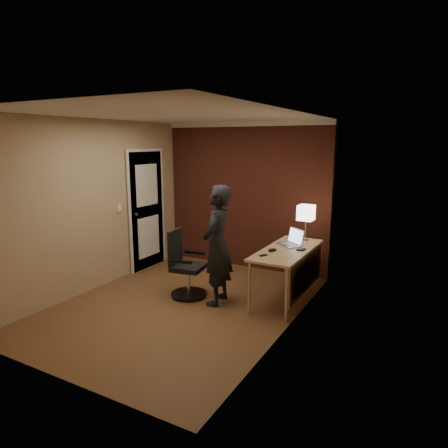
{
  "coord_description": "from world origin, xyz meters",
  "views": [
    {
      "loc": [
        2.95,
        -4.22,
        2.17
      ],
      "look_at": [
        0.35,
        0.55,
        1.05
      ],
      "focal_mm": 32.0,
      "sensor_mm": 36.0,
      "label": 1
    }
  ],
  "objects_px": {
    "phone": "(263,255)",
    "person": "(217,245)",
    "desk_lamp": "(306,213)",
    "office_chair": "(185,268)",
    "wallet": "(301,249)",
    "desk": "(292,259)",
    "mouse": "(272,250)",
    "laptop": "(292,241)"
  },
  "relations": [
    {
      "from": "phone",
      "to": "person",
      "type": "bearing_deg",
      "value": -148.23
    },
    {
      "from": "desk_lamp",
      "to": "office_chair",
      "type": "xyz_separation_m",
      "value": [
        -1.39,
        -1.13,
        -0.73
      ]
    },
    {
      "from": "phone",
      "to": "person",
      "type": "xyz_separation_m",
      "value": [
        -0.63,
        -0.1,
        0.08
      ]
    },
    {
      "from": "desk_lamp",
      "to": "wallet",
      "type": "distance_m",
      "value": 0.68
    },
    {
      "from": "desk",
      "to": "phone",
      "type": "relative_size",
      "value": 13.04
    },
    {
      "from": "phone",
      "to": "desk_lamp",
      "type": "bearing_deg",
      "value": 100.15
    },
    {
      "from": "mouse",
      "to": "phone",
      "type": "distance_m",
      "value": 0.25
    },
    {
      "from": "desk_lamp",
      "to": "office_chair",
      "type": "relative_size",
      "value": 0.57
    },
    {
      "from": "laptop",
      "to": "person",
      "type": "height_order",
      "value": "person"
    },
    {
      "from": "office_chair",
      "to": "person",
      "type": "xyz_separation_m",
      "value": [
        0.53,
        0.01,
        0.4
      ]
    },
    {
      "from": "desk",
      "to": "desk_lamp",
      "type": "xyz_separation_m",
      "value": [
        0.0,
        0.56,
        0.55
      ]
    },
    {
      "from": "desk",
      "to": "wallet",
      "type": "bearing_deg",
      "value": 12.87
    },
    {
      "from": "laptop",
      "to": "office_chair",
      "type": "xyz_separation_m",
      "value": [
        -1.3,
        -0.81,
        -0.38
      ]
    },
    {
      "from": "phone",
      "to": "wallet",
      "type": "bearing_deg",
      "value": 77.99
    },
    {
      "from": "phone",
      "to": "office_chair",
      "type": "distance_m",
      "value": 1.21
    },
    {
      "from": "phone",
      "to": "office_chair",
      "type": "xyz_separation_m",
      "value": [
        -1.16,
        -0.11,
        -0.32
      ]
    },
    {
      "from": "phone",
      "to": "wallet",
      "type": "distance_m",
      "value": 0.6
    },
    {
      "from": "person",
      "to": "office_chair",
      "type": "bearing_deg",
      "value": -98.21
    },
    {
      "from": "mouse",
      "to": "wallet",
      "type": "bearing_deg",
      "value": 59.41
    },
    {
      "from": "person",
      "to": "desk_lamp",
      "type": "bearing_deg",
      "value": 133.38
    },
    {
      "from": "desk",
      "to": "office_chair",
      "type": "height_order",
      "value": "office_chair"
    },
    {
      "from": "laptop",
      "to": "desk",
      "type": "bearing_deg",
      "value": -69.7
    },
    {
      "from": "phone",
      "to": "desk",
      "type": "bearing_deg",
      "value": 86.63
    },
    {
      "from": "mouse",
      "to": "phone",
      "type": "xyz_separation_m",
      "value": [
        -0.02,
        -0.25,
        -0.01
      ]
    },
    {
      "from": "mouse",
      "to": "phone",
      "type": "bearing_deg",
      "value": -73.58
    },
    {
      "from": "desk",
      "to": "laptop",
      "type": "height_order",
      "value": "laptop"
    },
    {
      "from": "desk",
      "to": "wallet",
      "type": "xyz_separation_m",
      "value": [
        0.11,
        0.03,
        0.14
      ]
    },
    {
      "from": "desk",
      "to": "office_chair",
      "type": "relative_size",
      "value": 1.59
    },
    {
      "from": "mouse",
      "to": "office_chair",
      "type": "height_order",
      "value": "office_chair"
    },
    {
      "from": "desk_lamp",
      "to": "phone",
      "type": "relative_size",
      "value": 4.65
    },
    {
      "from": "desk",
      "to": "person",
      "type": "height_order",
      "value": "person"
    },
    {
      "from": "laptop",
      "to": "phone",
      "type": "distance_m",
      "value": 0.72
    },
    {
      "from": "desk_lamp",
      "to": "mouse",
      "type": "height_order",
      "value": "desk_lamp"
    },
    {
      "from": "phone",
      "to": "wallet",
      "type": "xyz_separation_m",
      "value": [
        0.34,
        0.49,
        0.01
      ]
    },
    {
      "from": "laptop",
      "to": "wallet",
      "type": "distance_m",
      "value": 0.3
    },
    {
      "from": "person",
      "to": "phone",
      "type": "bearing_deg",
      "value": 89.67
    },
    {
      "from": "laptop",
      "to": "phone",
      "type": "relative_size",
      "value": 3.64
    },
    {
      "from": "phone",
      "to": "person",
      "type": "height_order",
      "value": "person"
    },
    {
      "from": "laptop",
      "to": "phone",
      "type": "bearing_deg",
      "value": -101.43
    },
    {
      "from": "office_chair",
      "to": "desk",
      "type": "bearing_deg",
      "value": 22.55
    },
    {
      "from": "desk",
      "to": "phone",
      "type": "bearing_deg",
      "value": -116.21
    },
    {
      "from": "office_chair",
      "to": "laptop",
      "type": "bearing_deg",
      "value": 32.04
    }
  ]
}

